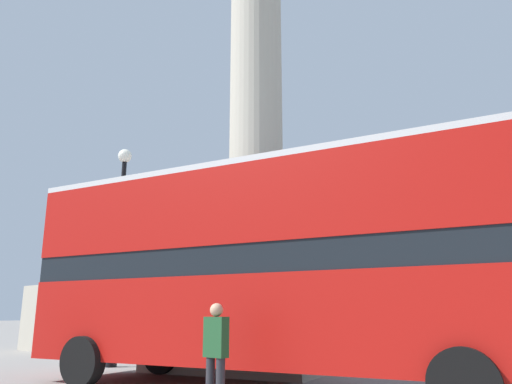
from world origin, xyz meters
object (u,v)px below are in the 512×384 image
Objects in this scene: bus_b at (269,265)px; equestrian_statue at (64,307)px; street_lamp at (119,241)px; pedestrian_near_lamp at (216,351)px; monument_column at (256,152)px.

bus_b is 1.75× the size of equestrian_statue.
street_lamp is 3.98× the size of pedestrian_near_lamp.
street_lamp reaches higher than equestrian_statue.
monument_column is 1.84× the size of bus_b.
pedestrian_near_lamp is (2.26, -5.81, -5.34)m from monument_column.
monument_column is 3.22× the size of equestrian_statue.
bus_b is at bearing -71.83° from pedestrian_near_lamp.
equestrian_statue is 0.93× the size of street_lamp.
bus_b is at bearing -11.05° from equestrian_statue.
equestrian_statue reaches higher than bus_b.
equestrian_statue reaches higher than pedestrian_near_lamp.
pedestrian_near_lamp is at bearing -18.40° from equestrian_statue.
equestrian_statue is 7.89m from street_lamp.
equestrian_statue is at bearing -18.41° from pedestrian_near_lamp.
street_lamp is at bearing -157.45° from monument_column.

